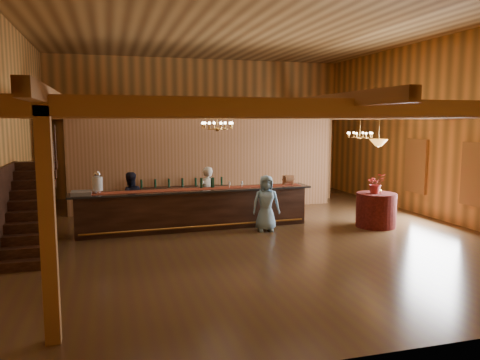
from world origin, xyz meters
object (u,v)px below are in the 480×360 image
object	(u,v)px
pendant_lamp	(379,143)
floor_plant	(301,187)
round_table	(376,210)
chandelier_left	(217,125)
tasting_bar	(195,209)
backbar_shelf	(183,199)
bartender	(207,195)
raffle_drum	(288,179)
beverage_dispenser	(98,183)
guest	(266,203)
chandelier_right	(360,135)
staff_second	(130,200)

from	to	relation	value
pendant_lamp	floor_plant	distance (m)	4.68
round_table	pendant_lamp	size ratio (longest dim) A/B	1.25
chandelier_left	tasting_bar	bearing A→B (deg)	111.53
floor_plant	backbar_shelf	bearing A→B (deg)	-171.66
backbar_shelf	pendant_lamp	xyz separation A→B (m)	(4.98, -3.63, 1.97)
backbar_shelf	bartender	bearing A→B (deg)	-69.40
tasting_bar	raffle_drum	world-z (taller)	raffle_drum
beverage_dispenser	guest	size ratio (longest dim) A/B	0.39
backbar_shelf	bartender	world-z (taller)	bartender
beverage_dispenser	chandelier_right	size ratio (longest dim) A/B	0.75
backbar_shelf	chandelier_right	bearing A→B (deg)	-11.11
staff_second	bartender	bearing A→B (deg)	174.37
backbar_shelf	raffle_drum	bearing A→B (deg)	-35.05
pendant_lamp	raffle_drum	bearing A→B (deg)	151.55
pendant_lamp	bartender	distance (m)	5.14
beverage_dispenser	pendant_lamp	distance (m)	7.73
round_table	bartender	size ratio (longest dim) A/B	0.67
round_table	guest	bearing A→B (deg)	173.12
chandelier_right	staff_second	world-z (taller)	chandelier_right
floor_plant	guest	bearing A→B (deg)	-124.66
backbar_shelf	pendant_lamp	distance (m)	6.47
beverage_dispenser	round_table	world-z (taller)	beverage_dispenser
backbar_shelf	staff_second	world-z (taller)	staff_second
backbar_shelf	beverage_dispenser	bearing A→B (deg)	-129.28
chandelier_right	bartender	size ratio (longest dim) A/B	0.48
bartender	floor_plant	xyz separation A→B (m)	(4.05, 2.42, -0.25)
beverage_dispenser	chandelier_right	distance (m)	8.22
pendant_lamp	guest	bearing A→B (deg)	173.12
beverage_dispenser	raffle_drum	size ratio (longest dim) A/B	1.76
round_table	staff_second	bearing A→B (deg)	164.41
guest	bartender	bearing A→B (deg)	140.61
beverage_dispenser	chandelier_left	xyz separation A→B (m)	(2.99, -0.97, 1.49)
backbar_shelf	pendant_lamp	size ratio (longest dim) A/B	3.39
chandelier_left	guest	size ratio (longest dim) A/B	0.52
guest	beverage_dispenser	bearing A→B (deg)	179.49
raffle_drum	round_table	bearing A→B (deg)	-28.45
backbar_shelf	floor_plant	xyz separation A→B (m)	(4.50, 0.66, 0.16)
beverage_dispenser	round_table	xyz separation A→B (m)	(7.59, -1.07, -0.92)
raffle_drum	tasting_bar	bearing A→B (deg)	-178.52
bartender	staff_second	distance (m)	2.22
chandelier_left	pendant_lamp	bearing A→B (deg)	-1.18
round_table	beverage_dispenser	bearing A→B (deg)	172.00
chandelier_left	pendant_lamp	world-z (taller)	same
bartender	floor_plant	world-z (taller)	bartender
chandelier_right	backbar_shelf	bearing A→B (deg)	162.63
tasting_bar	guest	world-z (taller)	guest
tasting_bar	bartender	world-z (taller)	bartender
raffle_drum	staff_second	xyz separation A→B (m)	(-4.53, 0.68, -0.51)
round_table	guest	distance (m)	3.22
chandelier_left	bartender	xyz separation A→B (m)	(0.07, 1.77, -2.06)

